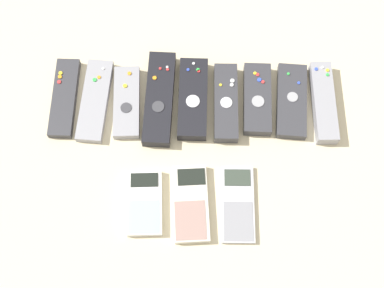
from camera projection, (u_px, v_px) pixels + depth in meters
The scene contains 13 objects.
ground_plane at pixel (192, 159), 1.07m from camera, with size 3.00×3.00×0.00m, color beige.
remote_0 at pixel (64, 98), 1.10m from camera, with size 0.05×0.17×0.02m.
remote_1 at pixel (95, 100), 1.10m from camera, with size 0.06×0.18×0.02m.
remote_2 at pixel (127, 102), 1.10m from camera, with size 0.06×0.16×0.02m.
remote_3 at pixel (159, 99), 1.10m from camera, with size 0.06×0.21×0.03m.
remote_4 at pixel (194, 99), 1.10m from camera, with size 0.06×0.18×0.03m.
remote_5 at pixel (226, 103), 1.10m from camera, with size 0.05×0.17×0.03m.
remote_6 at pixel (257, 99), 1.10m from camera, with size 0.06×0.16×0.03m.
remote_7 at pixel (292, 101), 1.10m from camera, with size 0.07×0.17×0.02m.
remote_8 at pixel (324, 102), 1.10m from camera, with size 0.05×0.18×0.03m.
calculator_0 at pixel (145, 203), 1.03m from camera, with size 0.07×0.13×0.02m.
calculator_1 at pixel (192, 204), 1.03m from camera, with size 0.08×0.15×0.02m.
calculator_2 at pixel (238, 204), 1.03m from camera, with size 0.06×0.15×0.01m.
Camera 1 is at (0.01, -0.35, 1.01)m, focal length 50.00 mm.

